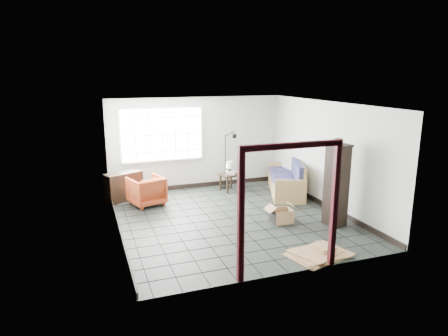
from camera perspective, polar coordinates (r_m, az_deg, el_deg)
name	(u,v)px	position (r m, az deg, el deg)	size (l,w,h in m)	color
ground	(231,218)	(9.23, 0.94, -7.17)	(5.50, 5.50, 0.00)	black
room_shell	(230,146)	(8.81, 0.92, 3.17)	(5.02, 5.52, 2.61)	beige
window_panel	(162,135)	(11.10, -8.84, 4.73)	(2.32, 0.08, 1.52)	silver
doorway_trim	(290,193)	(6.46, 9.46, -3.54)	(1.80, 0.08, 2.20)	#3C0D14
futon_sofa	(288,181)	(11.18, 9.16, -1.82)	(1.53, 2.27, 0.94)	olive
armchair	(146,189)	(10.22, -11.03, -3.01)	(0.78, 0.73, 0.80)	brown
side_table	(229,177)	(11.20, 0.77, -1.27)	(0.54, 0.54, 0.49)	black
table_lamp	(230,165)	(11.10, 0.82, 0.37)	(0.29, 0.29, 0.35)	black
projector	(230,172)	(11.15, 0.86, -0.64)	(0.31, 0.28, 0.09)	silver
floor_lamp	(230,158)	(11.38, 0.79, 1.44)	(0.44, 0.34, 1.66)	black
console_shelf	(124,186)	(10.71, -14.13, -2.57)	(1.02, 0.73, 0.74)	black
tall_shelf	(336,184)	(8.91, 15.76, -2.27)	(0.46, 0.55, 1.80)	black
pot	(339,142)	(8.63, 16.08, 3.65)	(0.18, 0.18, 0.13)	black
open_box	(282,216)	(9.04, 8.22, -6.76)	(0.74, 0.38, 0.41)	olive
cardboard_pile	(320,253)	(7.66, 13.53, -11.70)	(1.27, 1.05, 0.16)	olive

